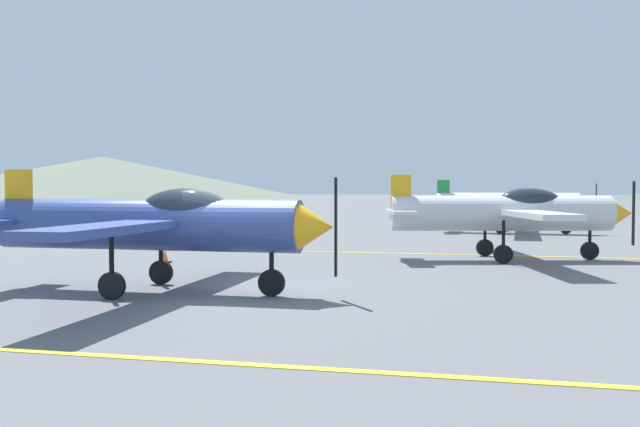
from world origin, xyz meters
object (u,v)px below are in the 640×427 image
airplane_near (159,223)px  airplane_mid (510,212)px  traffic_cone_side (163,253)px  airplane_far (513,203)px

airplane_near → airplane_mid: bearing=48.0°
airplane_near → traffic_cone_side: (-2.28, 4.84, -1.09)m
traffic_cone_side → airplane_near: bearing=-64.8°
airplane_near → airplane_far: (7.79, 19.85, 0.00)m
airplane_far → traffic_cone_side: bearing=-123.8°
airplane_mid → traffic_cone_side: (-9.35, -3.01, -1.09)m
airplane_near → traffic_cone_side: size_ratio=13.80×
airplane_mid → traffic_cone_side: bearing=-162.1°
airplane_near → airplane_far: 21.33m
airplane_near → traffic_cone_side: bearing=115.2°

